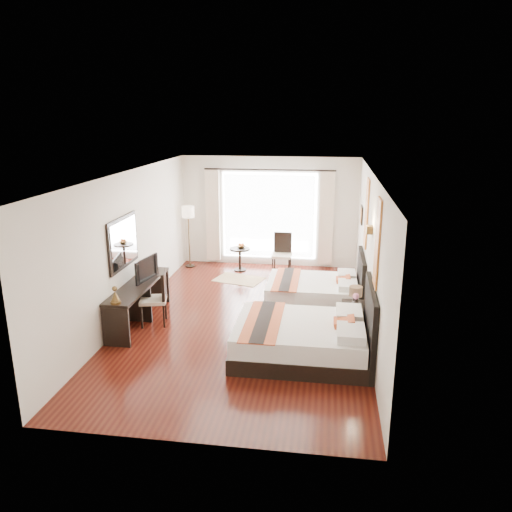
# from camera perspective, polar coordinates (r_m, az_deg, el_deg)

# --- Properties ---
(floor) EXTENTS (4.50, 7.50, 0.01)m
(floor) POSITION_cam_1_polar(r_m,az_deg,el_deg) (9.66, -1.17, -7.39)
(floor) COLOR #390E0A
(floor) RESTS_ON ground
(ceiling) EXTENTS (4.50, 7.50, 0.02)m
(ceiling) POSITION_cam_1_polar(r_m,az_deg,el_deg) (8.92, -1.27, 9.32)
(ceiling) COLOR white
(ceiling) RESTS_ON wall_headboard
(wall_headboard) EXTENTS (0.01, 7.50, 2.80)m
(wall_headboard) POSITION_cam_1_polar(r_m,az_deg,el_deg) (9.11, 12.86, 0.13)
(wall_headboard) COLOR silver
(wall_headboard) RESTS_ON floor
(wall_desk) EXTENTS (0.01, 7.50, 2.80)m
(wall_desk) POSITION_cam_1_polar(r_m,az_deg,el_deg) (9.80, -14.28, 1.16)
(wall_desk) COLOR silver
(wall_desk) RESTS_ON floor
(wall_window) EXTENTS (4.50, 0.01, 2.80)m
(wall_window) POSITION_cam_1_polar(r_m,az_deg,el_deg) (12.80, 1.53, 5.06)
(wall_window) COLOR silver
(wall_window) RESTS_ON floor
(wall_entry) EXTENTS (4.50, 0.01, 2.80)m
(wall_entry) POSITION_cam_1_polar(r_m,az_deg,el_deg) (5.74, -7.40, -9.13)
(wall_entry) COLOR silver
(wall_entry) RESTS_ON floor
(window_glass) EXTENTS (2.40, 0.02, 2.20)m
(window_glass) POSITION_cam_1_polar(r_m,az_deg,el_deg) (12.81, 1.52, 4.61)
(window_glass) COLOR white
(window_glass) RESTS_ON wall_window
(sheer_curtain) EXTENTS (2.30, 0.02, 2.10)m
(sheer_curtain) POSITION_cam_1_polar(r_m,az_deg,el_deg) (12.75, 1.49, 4.56)
(sheer_curtain) COLOR white
(sheer_curtain) RESTS_ON wall_window
(drape_left) EXTENTS (0.35, 0.14, 2.35)m
(drape_left) POSITION_cam_1_polar(r_m,az_deg,el_deg) (12.96, -4.93, 4.60)
(drape_left) COLOR beige
(drape_left) RESTS_ON floor
(drape_right) EXTENTS (0.35, 0.14, 2.35)m
(drape_right) POSITION_cam_1_polar(r_m,az_deg,el_deg) (12.63, 8.03, 4.20)
(drape_right) COLOR beige
(drape_right) RESTS_ON floor
(art_panel_near) EXTENTS (0.03, 0.50, 1.35)m
(art_panel_near) POSITION_cam_1_polar(r_m,az_deg,el_deg) (7.71, 13.71, 1.44)
(art_panel_near) COLOR maroon
(art_panel_near) RESTS_ON wall_headboard
(art_panel_far) EXTENTS (0.03, 0.50, 1.35)m
(art_panel_far) POSITION_cam_1_polar(r_m,az_deg,el_deg) (10.00, 12.53, 4.80)
(art_panel_far) COLOR maroon
(art_panel_far) RESTS_ON wall_headboard
(wall_sconce) EXTENTS (0.10, 0.14, 0.14)m
(wall_sconce) POSITION_cam_1_polar(r_m,az_deg,el_deg) (8.70, 12.84, 2.94)
(wall_sconce) COLOR #4D391B
(wall_sconce) RESTS_ON wall_headboard
(mirror_frame) EXTENTS (0.04, 1.25, 0.95)m
(mirror_frame) POSITION_cam_1_polar(r_m,az_deg,el_deg) (9.45, -14.97, 1.51)
(mirror_frame) COLOR black
(mirror_frame) RESTS_ON wall_desk
(mirror_glass) EXTENTS (0.01, 1.12, 0.82)m
(mirror_glass) POSITION_cam_1_polar(r_m,az_deg,el_deg) (9.44, -14.83, 1.51)
(mirror_glass) COLOR white
(mirror_glass) RESTS_ON mirror_frame
(bed_near) EXTENTS (2.20, 1.71, 1.24)m
(bed_near) POSITION_cam_1_polar(r_m,az_deg,el_deg) (8.22, 5.75, -9.32)
(bed_near) COLOR black
(bed_near) RESTS_ON floor
(bed_far) EXTENTS (1.96, 1.53, 1.10)m
(bed_far) POSITION_cam_1_polar(r_m,az_deg,el_deg) (10.41, 6.98, -4.00)
(bed_far) COLOR black
(bed_far) RESTS_ON floor
(nightstand) EXTENTS (0.46, 0.57, 0.54)m
(nightstand) POSITION_cam_1_polar(r_m,az_deg,el_deg) (9.19, 11.16, -7.06)
(nightstand) COLOR black
(nightstand) RESTS_ON floor
(table_lamp) EXTENTS (0.23, 0.23, 0.37)m
(table_lamp) POSITION_cam_1_polar(r_m,az_deg,el_deg) (9.07, 11.32, -4.15)
(table_lamp) COLOR black
(table_lamp) RESTS_ON nightstand
(vase) EXTENTS (0.16, 0.16, 0.15)m
(vase) POSITION_cam_1_polar(r_m,az_deg,el_deg) (8.98, 11.29, -5.57)
(vase) COLOR black
(vase) RESTS_ON nightstand
(console_desk) EXTENTS (0.50, 2.20, 0.76)m
(console_desk) POSITION_cam_1_polar(r_m,az_deg,el_deg) (9.72, -13.22, -5.23)
(console_desk) COLOR black
(console_desk) RESTS_ON floor
(television) EXTENTS (0.24, 0.78, 0.44)m
(television) POSITION_cam_1_polar(r_m,az_deg,el_deg) (9.75, -12.77, -1.40)
(television) COLOR black
(television) RESTS_ON console_desk
(bronze_figurine) EXTENTS (0.19, 0.19, 0.27)m
(bronze_figurine) POSITION_cam_1_polar(r_m,az_deg,el_deg) (8.68, -15.79, -4.41)
(bronze_figurine) COLOR #4D391B
(bronze_figurine) RESTS_ON console_desk
(desk_chair) EXTENTS (0.57, 0.57, 1.02)m
(desk_chair) POSITION_cam_1_polar(r_m,az_deg,el_deg) (9.59, -11.47, -5.85)
(desk_chair) COLOR beige
(desk_chair) RESTS_ON floor
(floor_lamp) EXTENTS (0.32, 0.32, 1.58)m
(floor_lamp) POSITION_cam_1_polar(r_m,az_deg,el_deg) (12.72, -7.76, 4.56)
(floor_lamp) COLOR black
(floor_lamp) RESTS_ON floor
(side_table) EXTENTS (0.50, 0.50, 0.58)m
(side_table) POSITION_cam_1_polar(r_m,az_deg,el_deg) (12.55, -1.85, -0.38)
(side_table) COLOR black
(side_table) RESTS_ON floor
(fruit_bowl) EXTENTS (0.27, 0.27, 0.05)m
(fruit_bowl) POSITION_cam_1_polar(r_m,az_deg,el_deg) (12.50, -1.71, 1.05)
(fruit_bowl) COLOR #482C1A
(fruit_bowl) RESTS_ON side_table
(window_chair) EXTENTS (0.48, 0.48, 1.01)m
(window_chair) POSITION_cam_1_polar(r_m,az_deg,el_deg) (12.31, 2.96, -0.64)
(window_chair) COLOR beige
(window_chair) RESTS_ON floor
(jute_rug) EXTENTS (1.27, 1.03, 0.01)m
(jute_rug) POSITION_cam_1_polar(r_m,az_deg,el_deg) (11.94, -1.96, -2.68)
(jute_rug) COLOR tan
(jute_rug) RESTS_ON floor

